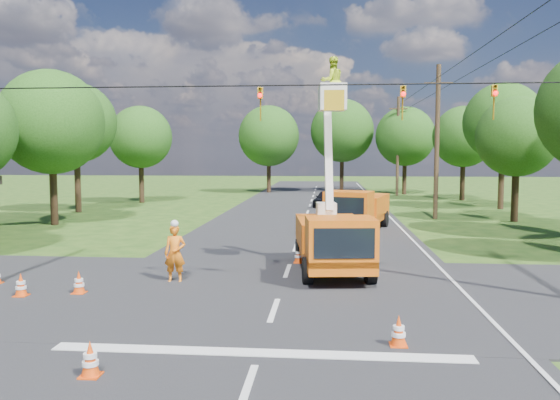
# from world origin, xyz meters

# --- Properties ---
(ground) EXTENTS (140.00, 140.00, 0.00)m
(ground) POSITION_xyz_m (0.00, 20.00, 0.00)
(ground) COLOR #224514
(ground) RESTS_ON ground
(road_main) EXTENTS (12.00, 100.00, 0.06)m
(road_main) POSITION_xyz_m (0.00, 20.00, 0.00)
(road_main) COLOR black
(road_main) RESTS_ON ground
(road_cross) EXTENTS (56.00, 10.00, 0.07)m
(road_cross) POSITION_xyz_m (0.00, 2.00, 0.00)
(road_cross) COLOR black
(road_cross) RESTS_ON ground
(stop_bar) EXTENTS (9.00, 0.45, 0.02)m
(stop_bar) POSITION_xyz_m (0.00, -3.20, 0.00)
(stop_bar) COLOR silver
(stop_bar) RESTS_ON ground
(edge_line) EXTENTS (0.12, 90.00, 0.02)m
(edge_line) POSITION_xyz_m (5.60, 20.00, 0.00)
(edge_line) COLOR silver
(edge_line) RESTS_ON ground
(bucket_truck) EXTENTS (2.93, 6.17, 7.72)m
(bucket_truck) POSITION_xyz_m (1.62, 5.02, 1.65)
(bucket_truck) COLOR #EE5C10
(bucket_truck) RESTS_ON ground
(second_truck) EXTENTS (3.94, 6.64, 2.34)m
(second_truck) POSITION_xyz_m (3.07, 15.66, 1.22)
(second_truck) COLOR #EE5C10
(second_truck) RESTS_ON ground
(ground_worker) EXTENTS (0.74, 0.51, 1.95)m
(ground_worker) POSITION_xyz_m (-3.61, 3.11, 0.97)
(ground_worker) COLOR orange
(ground_worker) RESTS_ON ground
(distant_car) EXTENTS (2.47, 4.27, 1.37)m
(distant_car) POSITION_xyz_m (1.37, 29.40, 0.68)
(distant_car) COLOR black
(distant_car) RESTS_ON ground
(traffic_cone_0) EXTENTS (0.38, 0.38, 0.71)m
(traffic_cone_0) POSITION_xyz_m (-3.06, -4.65, 0.36)
(traffic_cone_0) COLOR #EE470C
(traffic_cone_0) RESTS_ON ground
(traffic_cone_1) EXTENTS (0.38, 0.38, 0.71)m
(traffic_cone_1) POSITION_xyz_m (3.01, -2.46, 0.36)
(traffic_cone_1) COLOR #EE470C
(traffic_cone_1) RESTS_ON ground
(traffic_cone_2) EXTENTS (0.38, 0.38, 0.71)m
(traffic_cone_2) POSITION_xyz_m (0.32, 6.53, 0.36)
(traffic_cone_2) COLOR #EE470C
(traffic_cone_2) RESTS_ON ground
(traffic_cone_3) EXTENTS (0.38, 0.38, 0.71)m
(traffic_cone_3) POSITION_xyz_m (2.78, 10.53, 0.36)
(traffic_cone_3) COLOR #EE470C
(traffic_cone_3) RESTS_ON ground
(traffic_cone_4) EXTENTS (0.38, 0.38, 0.71)m
(traffic_cone_4) POSITION_xyz_m (-6.09, 1.32, 0.36)
(traffic_cone_4) COLOR #EE470C
(traffic_cone_4) RESTS_ON ground
(traffic_cone_5) EXTENTS (0.38, 0.38, 0.71)m
(traffic_cone_5) POSITION_xyz_m (-7.67, 0.85, 0.36)
(traffic_cone_5) COLOR #EE470C
(traffic_cone_5) RESTS_ON ground
(traffic_cone_7) EXTENTS (0.38, 0.38, 0.71)m
(traffic_cone_7) POSITION_xyz_m (4.01, 17.14, 0.36)
(traffic_cone_7) COLOR #EE470C
(traffic_cone_7) RESTS_ON ground
(pole_right_mid) EXTENTS (1.80, 0.30, 10.00)m
(pole_right_mid) POSITION_xyz_m (8.50, 22.00, 5.11)
(pole_right_mid) COLOR #4C3823
(pole_right_mid) RESTS_ON ground
(pole_right_far) EXTENTS (1.80, 0.30, 10.00)m
(pole_right_far) POSITION_xyz_m (8.50, 42.00, 5.11)
(pole_right_far) COLOR #4C3823
(pole_right_far) RESTS_ON ground
(signal_span) EXTENTS (18.00, 0.29, 1.07)m
(signal_span) POSITION_xyz_m (2.23, 1.99, 5.88)
(signal_span) COLOR black
(signal_span) RESTS_ON ground
(tree_left_d) EXTENTS (6.20, 6.20, 9.24)m
(tree_left_d) POSITION_xyz_m (-15.00, 17.00, 6.12)
(tree_left_d) COLOR #382616
(tree_left_d) RESTS_ON ground
(tree_left_e) EXTENTS (5.80, 5.80, 9.41)m
(tree_left_e) POSITION_xyz_m (-16.80, 24.00, 6.49)
(tree_left_e) COLOR #382616
(tree_left_e) RESTS_ON ground
(tree_left_f) EXTENTS (5.40, 5.40, 8.40)m
(tree_left_f) POSITION_xyz_m (-14.80, 32.00, 5.69)
(tree_left_f) COLOR #382616
(tree_left_f) RESTS_ON ground
(tree_right_c) EXTENTS (5.00, 5.00, 7.83)m
(tree_right_c) POSITION_xyz_m (13.20, 21.00, 5.31)
(tree_right_c) COLOR #382616
(tree_right_c) RESTS_ON ground
(tree_right_d) EXTENTS (6.00, 6.00, 9.70)m
(tree_right_d) POSITION_xyz_m (14.80, 29.00, 6.68)
(tree_right_d) COLOR #382616
(tree_right_d) RESTS_ON ground
(tree_right_e) EXTENTS (5.60, 5.60, 8.63)m
(tree_right_e) POSITION_xyz_m (13.80, 37.00, 5.81)
(tree_right_e) COLOR #382616
(tree_right_e) RESTS_ON ground
(tree_far_a) EXTENTS (6.60, 6.60, 9.50)m
(tree_far_a) POSITION_xyz_m (-5.00, 45.00, 6.19)
(tree_far_a) COLOR #382616
(tree_far_a) RESTS_ON ground
(tree_far_b) EXTENTS (7.00, 7.00, 10.32)m
(tree_far_b) POSITION_xyz_m (3.00, 47.00, 6.81)
(tree_far_b) COLOR #382616
(tree_far_b) RESTS_ON ground
(tree_far_c) EXTENTS (6.20, 6.20, 9.18)m
(tree_far_c) POSITION_xyz_m (9.50, 44.00, 6.06)
(tree_far_c) COLOR #382616
(tree_far_c) RESTS_ON ground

